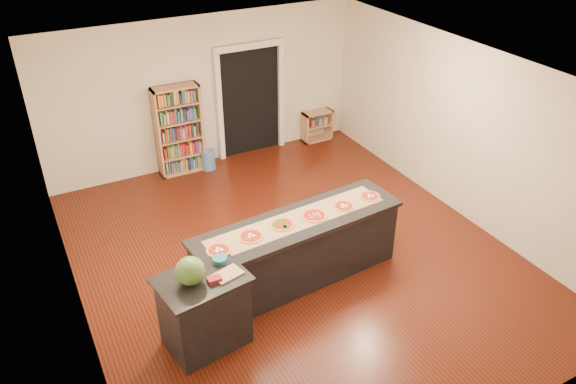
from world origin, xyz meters
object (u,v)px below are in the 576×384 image
kitchen_island (298,250)px  side_counter (205,311)px  bookshelf (179,130)px  low_shelf (317,126)px  watermelon (190,271)px  waste_bin (208,160)px

kitchen_island → side_counter: side_counter is taller
kitchen_island → bookshelf: bookshelf is taller
low_shelf → watermelon: 6.12m
kitchen_island → low_shelf: kitchen_island is taller
waste_bin → watermelon: 4.66m
side_counter → low_shelf: size_ratio=1.59×
low_shelf → waste_bin: bearing=-176.5°
low_shelf → waste_bin: size_ratio=1.66×
side_counter → watermelon: watermelon is taller
kitchen_island → watermelon: watermelon is taller
waste_bin → watermelon: bearing=-112.5°
side_counter → kitchen_island: bearing=10.6°
watermelon → bookshelf: bearing=73.6°
side_counter → bookshelf: bearing=66.3°
kitchen_island → side_counter: 1.65m
side_counter → waste_bin: 4.51m
bookshelf → watermelon: size_ratio=5.05×
side_counter → low_shelf: (4.09, 4.35, -0.19)m
waste_bin → watermelon: watermelon is taller
side_counter → waste_bin: bearing=60.2°
bookshelf → side_counter: bearing=-104.9°
bookshelf → watermelon: bookshelf is taller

